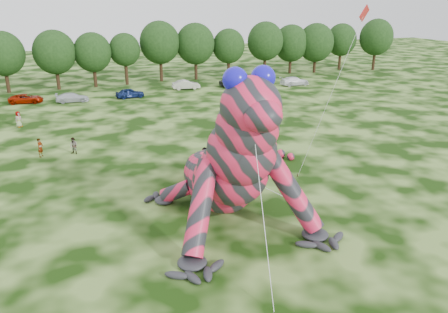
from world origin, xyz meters
name	(u,v)px	position (x,y,z in m)	size (l,w,h in m)	color
ground	(257,260)	(0.00, 0.00, 0.00)	(240.00, 240.00, 0.00)	#16330A
inflatable_gecko	(216,134)	(0.17, 7.52, 5.30)	(17.85, 21.20, 10.60)	#DB2048
flying_kite	(359,26)	(10.32, 6.71, 12.19)	(2.90, 4.34, 13.96)	red
tree_6	(4,62)	(-17.56, 56.68, 4.75)	(6.52, 5.86, 9.49)	black
tree_7	(55,60)	(-10.08, 56.80, 4.74)	(6.68, 6.01, 9.48)	black
tree_8	(93,60)	(-4.22, 56.99, 4.47)	(6.14, 5.53, 8.94)	black
tree_9	(125,59)	(1.06, 57.35, 4.34)	(5.27, 4.74, 8.68)	black
tree_10	(160,51)	(7.40, 58.58, 5.25)	(7.09, 6.38, 10.50)	black
tree_11	(196,51)	(13.79, 58.20, 5.03)	(7.01, 6.31, 10.07)	black
tree_12	(229,53)	(20.01, 57.74, 4.49)	(5.99, 5.39, 8.97)	black
tree_13	(265,49)	(27.13, 57.13, 5.06)	(6.83, 6.15, 10.13)	black
tree_14	(291,49)	(33.46, 58.72, 4.70)	(6.82, 6.14, 9.40)	black
tree_15	(316,48)	(38.47, 57.77, 4.82)	(7.17, 6.45, 9.63)	black
tree_16	(341,47)	(45.45, 59.37, 4.69)	(6.26, 5.63, 9.37)	black
tree_17	(376,45)	(51.95, 56.66, 5.15)	(6.98, 6.28, 10.30)	black
car_2	(26,99)	(-14.51, 47.71, 0.64)	(2.13, 4.62, 1.28)	#8D1401
car_3	(72,97)	(-8.32, 46.14, 0.66)	(1.85, 4.54, 1.32)	silver
car_4	(130,93)	(-0.11, 46.18, 0.71)	(1.68, 4.18, 1.42)	navy
car_5	(186,85)	(9.55, 49.76, 0.74)	(1.57, 4.50, 1.48)	beige
car_6	(235,82)	(17.92, 49.31, 0.71)	(2.37, 5.13, 1.43)	#272729
car_7	(295,81)	(27.94, 46.66, 0.74)	(2.07, 5.09, 1.48)	white
spectator_2	(243,108)	(11.77, 30.68, 0.92)	(1.19, 0.69, 1.85)	gray
spectator_0	(40,148)	(-11.91, 22.78, 0.90)	(0.65, 0.43, 1.79)	gray
spectator_5	(205,157)	(1.72, 15.03, 0.90)	(1.66, 0.53, 1.79)	gray
spectator_1	(74,146)	(-8.95, 22.50, 0.81)	(0.79, 0.62, 1.63)	gray
spectator_3	(250,113)	(11.72, 28.11, 0.90)	(1.05, 0.44, 1.80)	gray
spectator_4	(19,119)	(-14.57, 34.55, 0.92)	(0.90, 0.59, 1.85)	gray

